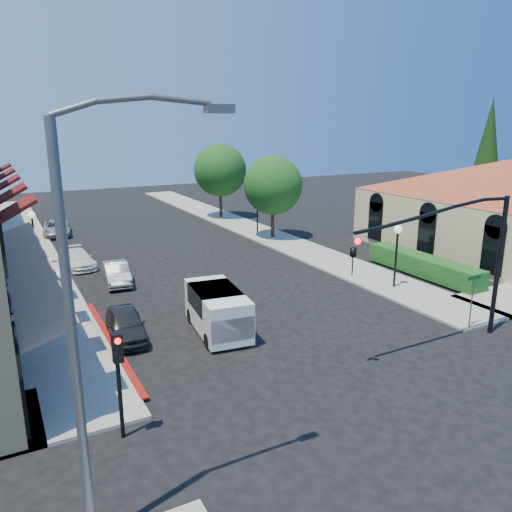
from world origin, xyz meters
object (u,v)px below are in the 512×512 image
lamppost_left_far (33,225)px  lamppost_right_far (257,201)px  lamppost_right_near (397,241)px  street_tree_b (220,170)px  parked_car_a (126,324)px  white_van (218,308)px  parked_car_b (117,273)px  conifer_far (487,153)px  secondary_signal (118,366)px  street_name_sign (473,293)px  parked_car_d (57,228)px  lamppost_left_near (64,288)px  street_tree_a (273,185)px  signal_mast_arm (466,248)px  cobra_streetlight (89,315)px  parked_car_c (78,259)px

lamppost_left_far → lamppost_right_far: (17.00, 2.00, 0.00)m
lamppost_right_near → lamppost_right_far: size_ratio=1.00×
street_tree_b → parked_car_a: bearing=-122.4°
white_van → parked_car_b: 9.33m
conifer_far → secondary_signal: (-36.00, -16.59, -4.04)m
lamppost_left_far → lamppost_right_far: 17.12m
conifer_far → parked_car_b: conifer_far is taller
street_name_sign → parked_car_d: size_ratio=0.58×
lamppost_right_near → lamppost_right_far: bearing=90.0°
lamppost_left_near → parked_car_d: lamppost_left_near is taller
lamppost_right_far → parked_car_a: size_ratio=0.96×
street_tree_a → parked_car_d: (-15.00, 9.18, -3.59)m
street_tree_b → signal_mast_arm: street_tree_b is taller
street_tree_a → secondary_signal: 26.64m
conifer_far → parked_car_d: 37.10m
conifer_far → signal_mast_arm: bearing=-143.3°
street_tree_a → secondary_signal: street_tree_a is taller
cobra_streetlight → parked_car_b: bearing=76.5°
street_tree_b → lamppost_left_far: size_ratio=1.97×
street_tree_a → cobra_streetlight: cobra_streetlight is taller
conifer_far → parked_car_a: 35.99m
parked_car_b → lamppost_left_far: bearing=128.1°
street_tree_b → signal_mast_arm: 30.65m
conifer_far → lamppost_left_near: 38.02m
street_tree_b → lamppost_left_far: (-17.30, -10.00, -1.81)m
conifer_far → secondary_signal: conifer_far is taller
conifer_far → signal_mast_arm: (-22.14, -16.50, -2.27)m
secondary_signal → parked_car_d: bearing=86.5°
lamppost_left_far → parked_car_a: size_ratio=0.96×
parked_car_a → parked_car_b: size_ratio=1.01×
parked_car_c → conifer_far: bearing=-9.2°
street_name_sign → lamppost_right_far: bearing=87.4°
parked_car_b → parked_car_a: bearing=-94.4°
parked_car_b → parked_car_d: bearing=101.1°
cobra_streetlight → lamppost_left_near: cobra_streetlight is taller
signal_mast_arm → cobra_streetlight: bearing=-166.9°
lamppost_left_near → lamppost_right_near: size_ratio=1.00×
street_tree_a → lamppost_right_far: 2.49m
lamppost_left_near → lamppost_right_far: size_ratio=1.00×
street_name_sign → lamppost_left_near: lamppost_left_near is taller
street_tree_b → cobra_streetlight: size_ratio=0.75×
lamppost_left_near → street_tree_a: bearing=39.0°
signal_mast_arm → parked_car_b: size_ratio=2.18×
conifer_far → lamppost_right_far: size_ratio=3.08×
lamppost_right_near → parked_car_a: lamppost_right_near is taller
cobra_streetlight → street_name_sign: (16.65, 4.20, -3.57)m
secondary_signal → white_van: 8.04m
signal_mast_arm → lamppost_right_near: size_ratio=2.24×
lamppost_left_far → parked_car_c: 3.47m
cobra_streetlight → lamppost_left_near: bearing=86.3°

